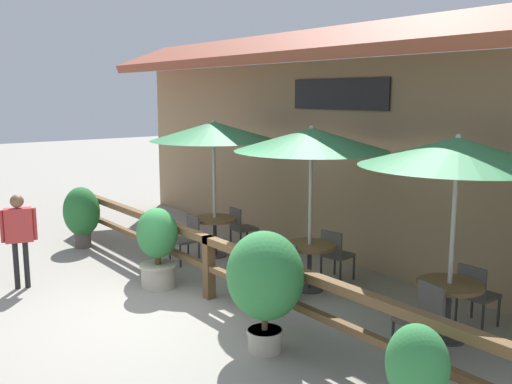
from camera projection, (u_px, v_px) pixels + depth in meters
The scene contains 20 objects.
ground_plane at pixel (146, 315), 7.86m from camera, with size 60.00×60.00×0.00m, color gray.
building_facade at pixel (354, 143), 9.97m from camera, with size 14.28×1.49×4.23m.
patio_railing at pixel (209, 253), 8.38m from camera, with size 10.40×0.14×0.95m.
patio_umbrella_near at pixel (214, 131), 10.33m from camera, with size 2.33×2.33×2.55m.
dining_table_near at pixel (215, 226), 10.63m from camera, with size 0.81×0.81×0.73m.
chair_near_streetside at pixel (187, 237), 10.23m from camera, with size 0.42×0.42×0.85m.
chair_near_wallside at pixel (241, 226), 11.05m from camera, with size 0.46×0.46×0.85m.
patio_umbrella_middle at pixel (311, 140), 8.47m from camera, with size 2.33×2.33×2.55m.
dining_table_middle at pixel (310, 254), 8.77m from camera, with size 0.81×0.81×0.73m.
chair_middle_streetside at pixel (280, 269), 8.37m from camera, with size 0.50×0.50×0.85m.
chair_middle_wallside at pixel (336, 253), 9.21m from camera, with size 0.48×0.48×0.85m.
patio_umbrella_far at pixel (458, 152), 6.68m from camera, with size 2.33×2.33×2.55m.
dining_table_far at pixel (449, 295), 6.98m from camera, with size 0.81×0.81×0.73m.
chair_far_streetside at pixel (422, 316), 6.58m from camera, with size 0.49×0.49×0.85m.
chair_far_wallside at pixel (476, 293), 7.37m from camera, with size 0.42×0.42×0.85m.
potted_plant_tall_tropical at pixel (416, 378), 4.90m from camera, with size 0.56×0.51×1.08m.
potted_plant_small_flowering at pixel (265, 279), 6.61m from camera, with size 0.96×0.87×1.45m.
potted_plant_broad_leaf at pixel (82, 213), 11.21m from camera, with size 0.77×0.69×1.21m.
potted_plant_entrance_palm at pixel (157, 244), 8.88m from camera, with size 0.70×0.63×1.27m.
pedestrian at pixel (19, 229), 8.78m from camera, with size 0.28×0.51×1.49m.
Camera 1 is at (6.84, -3.36, 3.01)m, focal length 40.00 mm.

